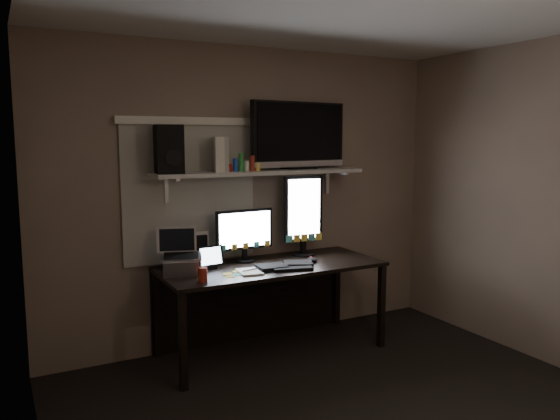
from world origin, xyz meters
TOP-DOWN VIEW (x-y plane):
  - back_wall at (0.00, 1.80)m, footprint 3.60×0.00m
  - left_wall at (-1.80, 0.00)m, footprint 0.00×3.60m
  - window_blinds at (-0.55, 1.79)m, footprint 1.10×0.02m
  - desk at (0.00, 1.55)m, footprint 1.80×0.75m
  - wall_shelf at (0.00, 1.62)m, footprint 1.80×0.35m
  - monitor_landscape at (-0.15, 1.62)m, footprint 0.51×0.08m
  - monitor_portrait at (0.40, 1.61)m, footprint 0.36×0.09m
  - keyboard at (0.06, 1.30)m, footprint 0.51×0.30m
  - mouse at (0.34, 1.35)m, footprint 0.07×0.11m
  - notepad at (-0.27, 1.27)m, footprint 0.18×0.24m
  - tablet at (-0.49, 1.52)m, footprint 0.22×0.11m
  - file_sorter at (-0.57, 1.69)m, footprint 0.22×0.12m
  - laptop at (-0.74, 1.46)m, footprint 0.36×0.32m
  - cup at (-0.67, 1.19)m, footprint 0.09×0.09m
  - sticky_notes at (-0.32, 1.28)m, footprint 0.30×0.23m
  - tv at (0.39, 1.67)m, footprint 0.96×0.30m
  - game_console at (-0.36, 1.63)m, footprint 0.13×0.24m
  - speaker at (-0.77, 1.62)m, footprint 0.23×0.27m
  - bottles at (-0.16, 1.59)m, footprint 0.25×0.07m

SIDE VIEW (x-z plane):
  - desk at x=0.00m, z-range 0.19..0.92m
  - sticky_notes at x=-0.32m, z-range 0.73..0.73m
  - notepad at x=-0.27m, z-range 0.73..0.74m
  - keyboard at x=0.06m, z-range 0.73..0.76m
  - mouse at x=0.34m, z-range 0.73..0.77m
  - cup at x=-0.67m, z-range 0.73..0.83m
  - tablet at x=-0.49m, z-range 0.73..0.92m
  - file_sorter at x=-0.57m, z-range 0.73..1.00m
  - laptop at x=-0.74m, z-range 0.73..1.07m
  - monitor_landscape at x=-0.15m, z-range 0.73..1.17m
  - monitor_portrait at x=0.40m, z-range 0.73..1.44m
  - back_wall at x=0.00m, z-range -0.55..3.05m
  - left_wall at x=-1.80m, z-range -0.55..3.05m
  - window_blinds at x=-0.55m, z-range 0.75..1.85m
  - wall_shelf at x=0.00m, z-range 1.45..1.48m
  - bottles at x=-0.16m, z-range 1.48..1.63m
  - game_console at x=-0.36m, z-range 1.48..1.75m
  - speaker at x=-0.77m, z-range 1.48..1.84m
  - tv at x=0.39m, z-range 1.48..2.05m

